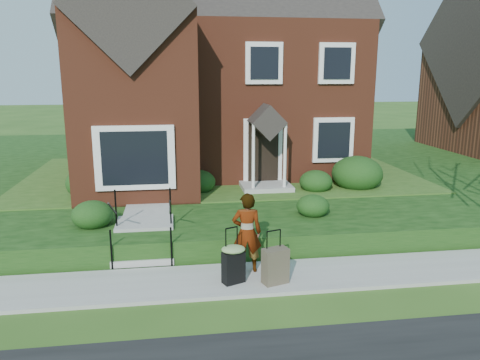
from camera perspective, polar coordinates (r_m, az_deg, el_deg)
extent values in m
plane|color=#2D5119|center=(10.17, 2.44, -12.06)|extent=(120.00, 120.00, 0.00)
cube|color=#9E9B93|center=(10.15, 2.44, -11.85)|extent=(60.00, 1.60, 0.08)
cube|color=black|center=(21.14, 7.70, 1.90)|extent=(44.00, 20.00, 0.60)
cube|color=#9E9B93|center=(14.55, -10.96, -1.92)|extent=(1.20, 6.00, 0.06)
cube|color=brown|center=(19.16, -3.04, 9.91)|extent=(10.00, 8.00, 5.40)
cube|color=brown|center=(14.33, -12.59, 8.63)|extent=(3.60, 2.40, 5.40)
cube|color=white|center=(13.35, -12.67, 2.70)|extent=(2.20, 0.30, 1.80)
cube|color=black|center=(15.51, 2.83, 3.08)|extent=(1.00, 0.12, 2.10)
cube|color=black|center=(16.08, 11.30, 4.82)|extent=(1.40, 0.10, 1.50)
cube|color=#9E9B93|center=(10.90, -11.78, -9.68)|extent=(1.40, 0.30, 0.15)
cube|color=#9E9B93|center=(11.12, -11.72, -8.37)|extent=(1.40, 0.30, 0.15)
cube|color=#9E9B93|center=(11.35, -11.67, -7.12)|extent=(1.40, 0.30, 0.15)
cube|color=#9E9B93|center=(11.59, -11.62, -5.92)|extent=(1.40, 0.30, 0.15)
cube|color=#9E9B93|center=(12.11, -11.48, -5.09)|extent=(1.40, 0.80, 0.15)
cylinder|color=black|center=(10.69, -15.43, -8.18)|extent=(0.04, 0.04, 0.90)
cylinder|color=black|center=(11.64, -14.90, -3.30)|extent=(0.04, 0.04, 0.90)
cylinder|color=black|center=(10.60, -8.38, -8.02)|extent=(0.04, 0.04, 0.90)
cylinder|color=black|center=(11.55, -8.47, -3.12)|extent=(0.04, 0.04, 0.90)
ellipsoid|color=black|center=(14.91, -17.51, 0.18)|extent=(1.60, 1.60, 1.12)
ellipsoid|color=black|center=(14.93, -5.12, 0.06)|extent=(1.10, 1.10, 0.77)
ellipsoid|color=black|center=(15.17, 9.24, 0.08)|extent=(1.05, 1.05, 0.74)
ellipsoid|color=black|center=(15.86, 14.10, 1.20)|extent=(1.66, 1.66, 1.16)
ellipsoid|color=black|center=(12.10, -17.59, -3.74)|extent=(1.00, 1.00, 0.70)
ellipsoid|color=black|center=(12.57, 8.89, -2.88)|extent=(0.87, 0.87, 0.61)
imported|color=#999999|center=(10.08, 0.84, -6.42)|extent=(0.68, 0.48, 1.75)
cube|color=black|center=(9.72, -0.81, -10.60)|extent=(0.50, 0.40, 0.66)
cylinder|color=black|center=(9.42, -0.82, -5.96)|extent=(0.26, 0.13, 0.03)
cylinder|color=black|center=(9.49, -1.62, -7.42)|extent=(0.02, 0.02, 0.50)
cylinder|color=black|center=(9.52, -0.02, -7.34)|extent=(0.02, 0.02, 0.50)
cylinder|color=black|center=(9.83, -1.72, -12.26)|extent=(0.06, 0.07, 0.06)
cylinder|color=black|center=(9.87, 0.11, -12.16)|extent=(0.06, 0.07, 0.06)
ellipsoid|color=#7DA05B|center=(9.57, -0.81, -8.34)|extent=(0.60, 0.56, 0.16)
cube|color=brown|center=(9.72, 4.33, -10.40)|extent=(0.58, 0.43, 0.74)
cylinder|color=black|center=(9.45, 4.40, -6.32)|extent=(0.30, 0.12, 0.03)
cylinder|color=black|center=(9.48, 3.47, -7.40)|extent=(0.02, 0.02, 0.36)
cylinder|color=black|center=(9.55, 5.30, -7.29)|extent=(0.02, 0.02, 0.36)
cylinder|color=black|center=(9.82, 3.24, -12.30)|extent=(0.06, 0.07, 0.06)
cylinder|color=black|center=(9.90, 5.34, -12.14)|extent=(0.06, 0.07, 0.06)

